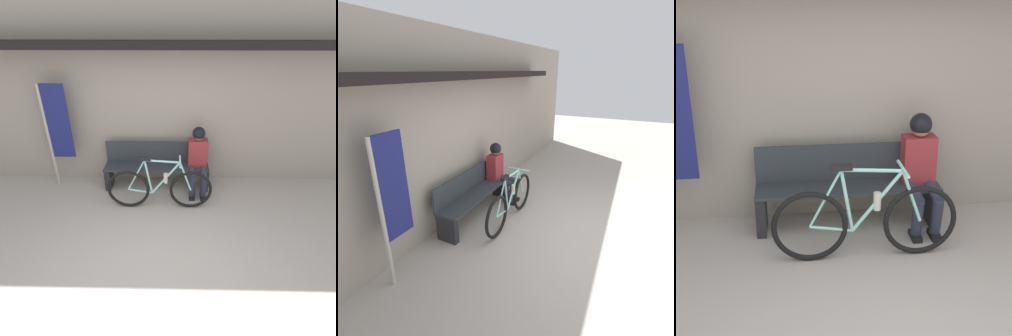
% 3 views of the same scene
% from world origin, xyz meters
% --- Properties ---
extents(storefront_wall, '(12.00, 0.56, 3.20)m').
position_xyz_m(storefront_wall, '(0.00, 2.49, 1.66)').
color(storefront_wall, '#9E9384').
rests_on(storefront_wall, ground_plane).
extents(park_bench_near, '(1.92, 0.42, 0.86)m').
position_xyz_m(park_bench_near, '(-0.14, 2.14, 0.42)').
color(park_bench_near, '#2D3338').
rests_on(park_bench_near, ground_plane).
extents(bicycle, '(1.75, 0.40, 0.95)m').
position_xyz_m(bicycle, '(-0.05, 1.45, 0.38)').
color(bicycle, black).
rests_on(bicycle, ground_plane).
extents(person_seated, '(0.34, 0.62, 1.22)m').
position_xyz_m(person_seated, '(0.62, 2.03, 0.70)').
color(person_seated, '#2D3342').
rests_on(person_seated, ground_plane).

